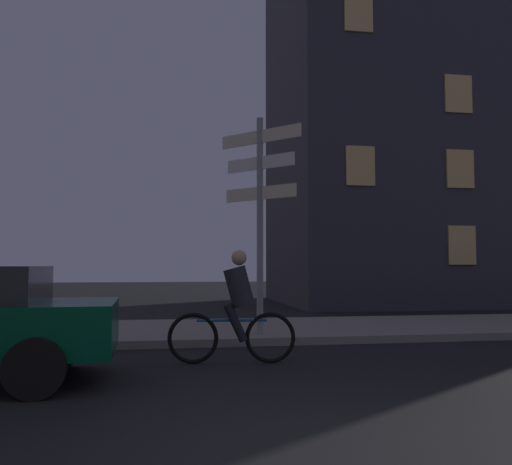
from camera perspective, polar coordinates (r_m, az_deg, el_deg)
sidewalk_kerb at (r=10.92m, az=-2.06°, el=-10.47°), size 40.00×3.43×0.14m
signpost at (r=9.73m, az=0.42°, el=3.36°), size 1.27×1.27×3.97m
cyclist at (r=7.64m, az=-2.23°, el=-8.38°), size 1.82×0.37×1.61m
building_right_block at (r=22.24m, az=19.91°, el=12.49°), size 12.98×7.14×14.88m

